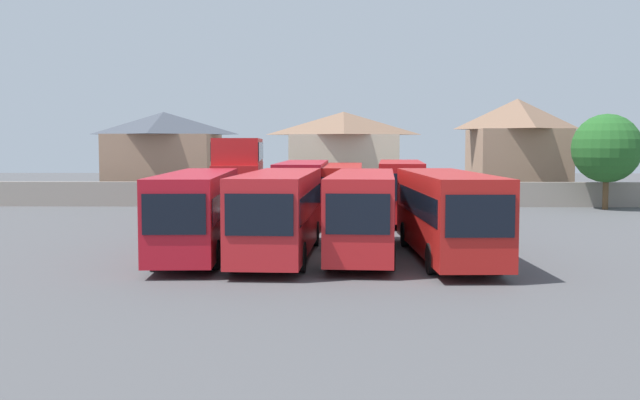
{
  "coord_description": "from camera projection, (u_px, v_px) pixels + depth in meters",
  "views": [
    {
      "loc": [
        0.73,
        -30.14,
        4.55
      ],
      "look_at": [
        0.0,
        3.0,
        2.09
      ],
      "focal_mm": 42.25,
      "sensor_mm": 36.0,
      "label": 1
    }
  ],
  "objects": [
    {
      "name": "bus_1",
      "position": [
        197.0,
        208.0,
        30.69
      ],
      "size": [
        3.03,
        11.81,
        3.39
      ],
      "rotation": [
        0.0,
        0.0,
        -1.52
      ],
      "color": "#B51421",
      "rests_on": "ground"
    },
    {
      "name": "bus_2",
      "position": [
        280.0,
        209.0,
        30.15
      ],
      "size": [
        3.04,
        11.53,
        3.42
      ],
      "rotation": [
        0.0,
        0.0,
        -1.61
      ],
      "color": "red",
      "rests_on": "ground"
    },
    {
      "name": "house_terrace_centre",
      "position": [
        343.0,
        156.0,
        60.32
      ],
      "size": [
        8.86,
        6.85,
        7.13
      ],
      "color": "beige",
      "rests_on": "ground"
    },
    {
      "name": "bus_4",
      "position": [
        447.0,
        210.0,
        29.77
      ],
      "size": [
        2.99,
        11.68,
        3.42
      ],
      "rotation": [
        0.0,
        0.0,
        -1.53
      ],
      "color": "#B21B18",
      "rests_on": "ground"
    },
    {
      "name": "tree_left_of_lot",
      "position": [
        607.0,
        148.0,
        52.18
      ],
      "size": [
        4.78,
        4.78,
        6.66
      ],
      "color": "brown",
      "rests_on": "ground"
    },
    {
      "name": "bus_3",
      "position": [
        363.0,
        209.0,
        30.58
      ],
      "size": [
        3.18,
        11.5,
        3.39
      ],
      "rotation": [
        0.0,
        0.0,
        -1.64
      ],
      "color": "red",
      "rests_on": "ground"
    },
    {
      "name": "house_terrace_right",
      "position": [
        517.0,
        148.0,
        61.11
      ],
      "size": [
        7.36,
        8.29,
        8.22
      ],
      "color": "#9E7A60",
      "rests_on": "ground"
    },
    {
      "name": "ground",
      "position": [
        325.0,
        215.0,
        48.35
      ],
      "size": [
        140.0,
        140.0,
        0.0
      ],
      "primitive_type": "plane",
      "color": "#4C4C4F"
    },
    {
      "name": "house_terrace_left",
      "position": [
        164.0,
        155.0,
        61.38
      ],
      "size": [
        8.72,
        8.06,
        7.16
      ],
      "color": "#9E7A60",
      "rests_on": "ground"
    },
    {
      "name": "bus_6",
      "position": [
        303.0,
        187.0,
        44.45
      ],
      "size": [
        2.85,
        12.07,
        3.5
      ],
      "rotation": [
        0.0,
        0.0,
        -1.59
      ],
      "color": "#B21425",
      "rests_on": "ground"
    },
    {
      "name": "bus_8",
      "position": [
        401.0,
        187.0,
        44.59
      ],
      "size": [
        3.21,
        11.44,
        3.53
      ],
      "rotation": [
        0.0,
        0.0,
        -1.64
      ],
      "color": "red",
      "rests_on": "ground"
    },
    {
      "name": "depot_boundary_wall",
      "position": [
        326.0,
        194.0,
        54.85
      ],
      "size": [
        56.0,
        0.5,
        1.8
      ],
      "primitive_type": "cube",
      "color": "gray",
      "rests_on": "ground"
    },
    {
      "name": "bus_5",
      "position": [
        240.0,
        175.0,
        44.72
      ],
      "size": [
        3.27,
        10.25,
        4.88
      ],
      "rotation": [
        0.0,
        0.0,
        -1.5
      ],
      "color": "red",
      "rests_on": "ground"
    },
    {
      "name": "bus_7",
      "position": [
        340.0,
        189.0,
        44.66
      ],
      "size": [
        2.99,
        11.89,
        3.31
      ],
      "rotation": [
        0.0,
        0.0,
        -1.61
      ],
      "color": "#B61815",
      "rests_on": "ground"
    }
  ]
}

